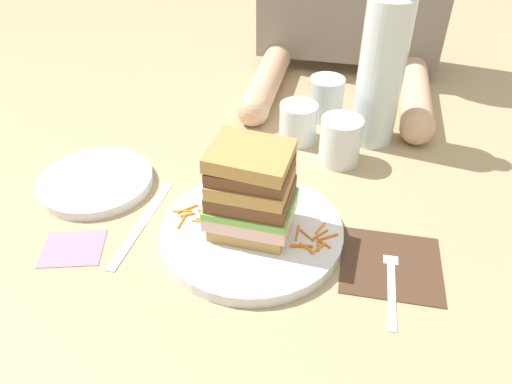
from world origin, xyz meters
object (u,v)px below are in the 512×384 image
Objects in this scene: fork at (392,275)px; water_bottle at (382,65)px; sandwich at (251,192)px; empty_tumbler_0 at (298,123)px; knife at (140,225)px; napkin_pink at (73,248)px; main_plate at (251,232)px; empty_tumbler_1 at (326,98)px; side_plate at (96,181)px; napkin_dark at (391,264)px; juice_glass at (340,143)px.

fork is 0.53× the size of water_bottle.
sandwich reaches higher than empty_tumbler_0.
knife is at bearing -175.05° from sandwich.
knife and napkin_pink have the same top height.
empty_tumbler_1 reaches higher than main_plate.
napkin_dark is at bearing -9.44° from side_plate.
fork reaches higher than napkin_dark.
side_plate is (-0.30, -0.21, -0.03)m from empty_tumbler_0.
napkin_dark is 0.43× the size of water_bottle.
empty_tumbler_1 is at bearing 80.14° from sandwich.
sandwich reaches higher than empty_tumbler_1.
juice_glass is at bearing 111.31° from napkin_dark.
juice_glass is 0.15m from water_bottle.
fork reaches higher than knife.
sandwich is at bearing -115.33° from juice_glass.
napkin_dark is at bearing -4.22° from sandwich.
napkin_dark is 1.60× the size of napkin_pink.
juice_glass reaches higher than main_plate.
water_bottle is 1.72× the size of side_plate.
juice_glass reaches higher than side_plate.
fork is 2.33× the size of empty_tumbler_0.
empty_tumbler_0 reaches higher than napkin_pink.
main_plate is 1.95× the size of napkin_dark.
main_plate is 0.20m from napkin_dark.
main_plate is at bearing -13.16° from side_plate.
water_bottle is 3.76× the size of napkin_pink.
juice_glass is at bearing -121.15° from water_bottle.
empty_tumbler_1 is at bearing 59.08° from knife.
empty_tumbler_0 is at bearing -112.93° from empty_tumbler_1.
sandwich reaches higher than knife.
fork is (0.20, -0.04, -0.00)m from main_plate.
empty_tumbler_0 reaches higher than side_plate.
fork is (0.20, -0.04, -0.08)m from sandwich.
side_plate is at bearing -150.54° from water_bottle.
empty_tumbler_1 is at bearing 42.06° from side_plate.
side_plate reaches higher than napkin_dark.
main_plate is at bearing -94.97° from empty_tumbler_0.
fork is 0.35m from empty_tumbler_0.
empty_tumbler_0 is (-0.17, 0.31, 0.03)m from fork.
juice_glass reaches higher than fork.
juice_glass is 0.98× the size of napkin_pink.
knife is 0.13m from side_plate.
juice_glass is 0.15m from empty_tumbler_1.
sandwich is 0.79× the size of fork.
knife is 0.34m from empty_tumbler_0.
side_plate is (-0.34, -0.30, -0.03)m from empty_tumbler_1.
empty_tumbler_1 is (0.06, 0.37, -0.04)m from sandwich.
water_bottle is at bearing 44.94° from knife.
napkin_dark is 0.34m from empty_tumbler_0.
water_bottle is (-0.04, 0.34, 0.14)m from fork.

